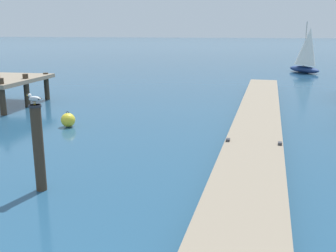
% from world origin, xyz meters
% --- Properties ---
extents(floating_dock, '(2.64, 23.79, 0.53)m').
position_xyz_m(floating_dock, '(4.07, 15.23, 0.36)').
color(floating_dock, gray).
rests_on(floating_dock, ground).
extents(mooring_piling, '(0.30, 0.30, 2.17)m').
position_xyz_m(mooring_piling, '(-1.25, 6.71, 1.12)').
color(mooring_piling, '#3D3023').
rests_on(mooring_piling, ground).
extents(perched_seagull, '(0.38, 0.15, 0.26)m').
position_xyz_m(perched_seagull, '(-1.24, 6.71, 2.32)').
color(perched_seagull, gold).
rests_on(perched_seagull, mooring_piling).
extents(mooring_buoy, '(0.58, 0.58, 0.66)m').
position_xyz_m(mooring_buoy, '(-3.59, 12.86, 0.29)').
color(mooring_buoy, yellow).
rests_on(mooring_buoy, ground).
extents(distant_sailboat, '(3.13, 3.79, 4.64)m').
position_xyz_m(distant_sailboat, '(8.44, 36.78, 2.06)').
color(distant_sailboat, navy).
rests_on(distant_sailboat, ground).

